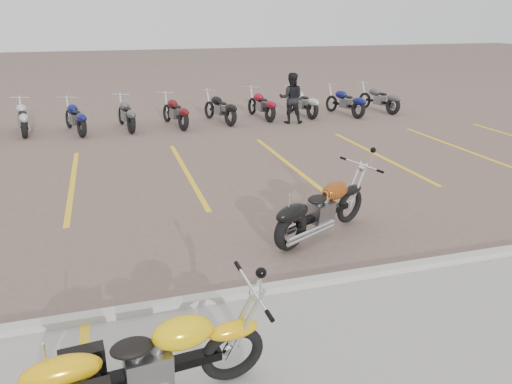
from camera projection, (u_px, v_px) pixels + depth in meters
ground at (224, 238)px, 8.84m from camera, size 100.00×100.00×0.00m
curb at (256, 291)px, 7.02m from camera, size 60.00×0.18×0.12m
parking_stripes at (187, 173)px, 12.44m from camera, size 38.00×5.50×0.01m
yellow_cruiser at (146, 363)px, 4.93m from camera, size 2.38×0.44×0.98m
flame_cruiser at (318, 212)px, 8.73m from camera, size 2.14×1.19×0.96m
person_b at (291, 98)px, 17.80m from camera, size 1.05×0.94×1.79m
bg_bike_row at (173, 110)px, 17.54m from camera, size 17.51×2.09×1.10m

